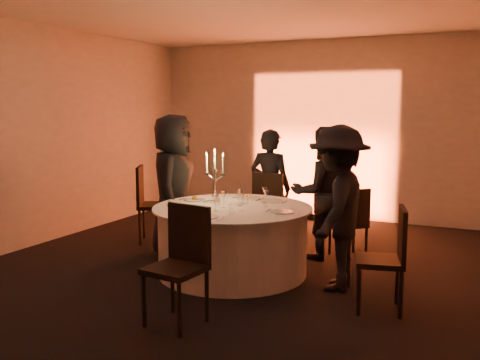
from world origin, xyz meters
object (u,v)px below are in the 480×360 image
at_px(chair_left, 149,199).
at_px(chair_back_left, 271,204).
at_px(banquet_table, 233,240).
at_px(coffee_cup, 171,203).
at_px(chair_back_right, 351,219).
at_px(candelabra, 215,184).
at_px(guest_back_right, 322,193).
at_px(guest_back_left, 270,188).
at_px(guest_left, 173,185).
at_px(chair_right, 389,253).
at_px(chair_front, 181,257).
at_px(guest_right, 338,208).

relative_size(chair_left, chair_back_left, 1.06).
distance_m(banquet_table, coffee_cup, 0.82).
xyz_separation_m(chair_back_right, candelabra, (-1.39, -0.99, 0.49)).
relative_size(chair_back_left, guest_back_right, 0.62).
bearing_deg(guest_back_left, guest_left, 45.67).
height_order(chair_back_left, chair_right, chair_back_left).
xyz_separation_m(chair_back_left, guest_back_right, (0.80, -0.29, 0.25)).
bearing_deg(chair_back_left, chair_right, 139.49).
distance_m(banquet_table, chair_right, 1.86).
xyz_separation_m(chair_right, coffee_cup, (-2.47, 0.18, 0.25)).
bearing_deg(chair_back_right, chair_left, -32.80).
height_order(banquet_table, chair_front, chair_front).
bearing_deg(candelabra, chair_right, -15.22).
height_order(chair_left, chair_right, chair_left).
distance_m(chair_front, guest_back_right, 2.53).
bearing_deg(chair_back_right, guest_back_left, -47.84).
relative_size(guest_back_right, guest_right, 0.96).
relative_size(banquet_table, chair_back_left, 1.77).
bearing_deg(guest_right, guest_left, -100.33).
relative_size(banquet_table, guest_back_right, 1.09).
bearing_deg(chair_back_left, chair_back_right, 173.96).
bearing_deg(chair_front, chair_left, 137.13).
distance_m(guest_left, guest_back_right, 1.89).
xyz_separation_m(chair_back_left, guest_back_left, (-0.01, -0.02, 0.22)).
relative_size(chair_front, guest_back_right, 0.63).
bearing_deg(chair_front, guest_back_left, 102.44).
bearing_deg(chair_back_right, coffee_cup, -1.98).
xyz_separation_m(chair_back_right, chair_right, (0.72, -1.56, 0.05)).
xyz_separation_m(banquet_table, guest_back_left, (-0.07, 1.30, 0.41)).
bearing_deg(chair_back_left, chair_front, 97.68).
height_order(chair_left, chair_back_right, chair_left).
xyz_separation_m(chair_back_right, guest_back_right, (-0.34, -0.12, 0.32)).
xyz_separation_m(chair_back_left, coffee_cup, (-0.61, -1.55, 0.23)).
distance_m(guest_back_right, candelabra, 1.37).
xyz_separation_m(banquet_table, guest_left, (-1.04, 0.41, 0.51)).
distance_m(chair_back_left, guest_right, 1.86).
bearing_deg(guest_back_right, chair_left, -29.91).
xyz_separation_m(chair_front, guest_right, (1.01, 1.43, 0.27)).
height_order(guest_left, candelabra, guest_left).
relative_size(chair_right, guest_right, 0.57).
relative_size(banquet_table, chair_back_right, 2.01).
xyz_separation_m(banquet_table, chair_left, (-1.68, 0.79, 0.22)).
height_order(chair_right, guest_left, guest_left).
height_order(chair_right, chair_front, chair_front).
bearing_deg(banquet_table, guest_right, -0.04).
distance_m(chair_front, guest_right, 1.77).
bearing_deg(chair_left, guest_right, -132.66).
height_order(chair_front, coffee_cup, chair_front).
relative_size(banquet_table, coffee_cup, 16.36).
relative_size(chair_back_left, guest_right, 0.59).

